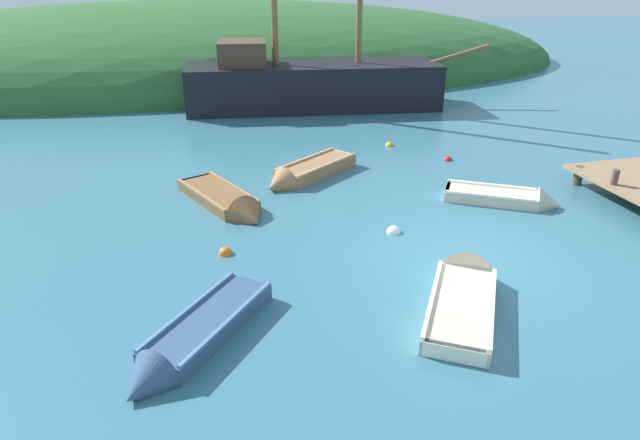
{
  "coord_description": "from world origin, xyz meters",
  "views": [
    {
      "loc": [
        -6.09,
        -10.25,
        6.3
      ],
      "look_at": [
        -2.88,
        2.4,
        0.23
      ],
      "focal_mm": 30.54,
      "sensor_mm": 36.0,
      "label": 1
    }
  ],
  "objects_px": {
    "buoy_orange": "(226,254)",
    "buoy_white": "(393,232)",
    "rowboat_outer_left": "(463,294)",
    "buoy_red": "(448,160)",
    "rowboat_outer_right": "(192,342)",
    "rowboat_center": "(509,200)",
    "rowboat_near_dock": "(306,174)",
    "buoy_yellow": "(389,146)",
    "rowboat_far": "(228,204)",
    "sailing_ship": "(311,90)"
  },
  "relations": [
    {
      "from": "buoy_orange",
      "to": "buoy_white",
      "type": "distance_m",
      "value": 4.38
    },
    {
      "from": "rowboat_outer_left",
      "to": "buoy_red",
      "type": "relative_size",
      "value": 12.23
    },
    {
      "from": "buoy_white",
      "to": "buoy_orange",
      "type": "bearing_deg",
      "value": -178.64
    },
    {
      "from": "rowboat_outer_right",
      "to": "buoy_white",
      "type": "distance_m",
      "value": 6.38
    },
    {
      "from": "rowboat_center",
      "to": "rowboat_near_dock",
      "type": "distance_m",
      "value": 6.38
    },
    {
      "from": "rowboat_outer_right",
      "to": "rowboat_near_dock",
      "type": "distance_m",
      "value": 9.0
    },
    {
      "from": "rowboat_outer_right",
      "to": "buoy_yellow",
      "type": "xyz_separation_m",
      "value": [
        7.92,
        10.77,
        -0.12
      ]
    },
    {
      "from": "rowboat_outer_right",
      "to": "rowboat_far",
      "type": "xyz_separation_m",
      "value": [
        1.27,
        6.27,
        -0.03
      ]
    },
    {
      "from": "rowboat_center",
      "to": "rowboat_near_dock",
      "type": "height_order",
      "value": "rowboat_near_dock"
    },
    {
      "from": "sailing_ship",
      "to": "buoy_red",
      "type": "relative_size",
      "value": 48.42
    },
    {
      "from": "buoy_orange",
      "to": "buoy_white",
      "type": "relative_size",
      "value": 0.94
    },
    {
      "from": "rowboat_far",
      "to": "buoy_orange",
      "type": "xyz_separation_m",
      "value": [
        -0.35,
        -2.82,
        -0.09
      ]
    },
    {
      "from": "sailing_ship",
      "to": "rowboat_near_dock",
      "type": "bearing_deg",
      "value": -96.92
    },
    {
      "from": "buoy_yellow",
      "to": "buoy_red",
      "type": "bearing_deg",
      "value": -56.53
    },
    {
      "from": "buoy_yellow",
      "to": "buoy_red",
      "type": "relative_size",
      "value": 0.99
    },
    {
      "from": "rowboat_near_dock",
      "to": "buoy_orange",
      "type": "relative_size",
      "value": 10.79
    },
    {
      "from": "rowboat_near_dock",
      "to": "buoy_orange",
      "type": "xyz_separation_m",
      "value": [
        -3.05,
        -4.62,
        -0.14
      ]
    },
    {
      "from": "buoy_red",
      "to": "rowboat_far",
      "type": "bearing_deg",
      "value": -163.92
    },
    {
      "from": "sailing_ship",
      "to": "buoy_white",
      "type": "distance_m",
      "value": 14.32
    },
    {
      "from": "buoy_yellow",
      "to": "buoy_white",
      "type": "xyz_separation_m",
      "value": [
        -2.62,
        -7.21,
        0.0
      ]
    },
    {
      "from": "rowboat_outer_right",
      "to": "buoy_red",
      "type": "height_order",
      "value": "rowboat_outer_right"
    },
    {
      "from": "rowboat_outer_right",
      "to": "rowboat_center",
      "type": "bearing_deg",
      "value": 155.84
    },
    {
      "from": "rowboat_outer_right",
      "to": "rowboat_near_dock",
      "type": "xyz_separation_m",
      "value": [
        3.97,
        8.07,
        0.03
      ]
    },
    {
      "from": "rowboat_near_dock",
      "to": "buoy_orange",
      "type": "distance_m",
      "value": 5.54
    },
    {
      "from": "sailing_ship",
      "to": "rowboat_center",
      "type": "xyz_separation_m",
      "value": [
        2.85,
        -13.24,
        -0.76
      ]
    },
    {
      "from": "buoy_white",
      "to": "sailing_ship",
      "type": "bearing_deg",
      "value": 85.32
    },
    {
      "from": "buoy_red",
      "to": "rowboat_outer_right",
      "type": "bearing_deg",
      "value": -137.37
    },
    {
      "from": "sailing_ship",
      "to": "rowboat_near_dock",
      "type": "height_order",
      "value": "sailing_ship"
    },
    {
      "from": "sailing_ship",
      "to": "buoy_yellow",
      "type": "relative_size",
      "value": 48.76
    },
    {
      "from": "rowboat_near_dock",
      "to": "buoy_yellow",
      "type": "relative_size",
      "value": 12.06
    },
    {
      "from": "sailing_ship",
      "to": "buoy_orange",
      "type": "relative_size",
      "value": 43.63
    },
    {
      "from": "buoy_white",
      "to": "rowboat_near_dock",
      "type": "bearing_deg",
      "value": 106.31
    },
    {
      "from": "sailing_ship",
      "to": "buoy_white",
      "type": "bearing_deg",
      "value": -87.27
    },
    {
      "from": "rowboat_near_dock",
      "to": "buoy_red",
      "type": "height_order",
      "value": "rowboat_near_dock"
    },
    {
      "from": "rowboat_outer_left",
      "to": "buoy_yellow",
      "type": "distance_m",
      "value": 10.79
    },
    {
      "from": "rowboat_far",
      "to": "buoy_orange",
      "type": "bearing_deg",
      "value": -30.06
    },
    {
      "from": "buoy_orange",
      "to": "rowboat_center",
      "type": "bearing_deg",
      "value": 7.52
    },
    {
      "from": "rowboat_outer_right",
      "to": "rowboat_outer_left",
      "type": "relative_size",
      "value": 0.92
    },
    {
      "from": "buoy_white",
      "to": "rowboat_center",
      "type": "bearing_deg",
      "value": 14.04
    },
    {
      "from": "buoy_white",
      "to": "buoy_red",
      "type": "bearing_deg",
      "value": 51.21
    },
    {
      "from": "rowboat_center",
      "to": "rowboat_outer_left",
      "type": "xyz_separation_m",
      "value": [
        -3.75,
        -4.33,
        0.01
      ]
    },
    {
      "from": "rowboat_outer_right",
      "to": "buoy_yellow",
      "type": "bearing_deg",
      "value": -176.61
    },
    {
      "from": "rowboat_outer_left",
      "to": "buoy_orange",
      "type": "height_order",
      "value": "rowboat_outer_left"
    },
    {
      "from": "rowboat_near_dock",
      "to": "rowboat_far",
      "type": "bearing_deg",
      "value": -2.7
    },
    {
      "from": "buoy_red",
      "to": "buoy_white",
      "type": "bearing_deg",
      "value": -128.79
    },
    {
      "from": "rowboat_far",
      "to": "rowboat_near_dock",
      "type": "height_order",
      "value": "rowboat_near_dock"
    },
    {
      "from": "sailing_ship",
      "to": "buoy_orange",
      "type": "height_order",
      "value": "sailing_ship"
    },
    {
      "from": "sailing_ship",
      "to": "buoy_yellow",
      "type": "height_order",
      "value": "sailing_ship"
    },
    {
      "from": "sailing_ship",
      "to": "buoy_white",
      "type": "xyz_separation_m",
      "value": [
        -1.17,
        -14.25,
        -0.86
      ]
    },
    {
      "from": "rowboat_near_dock",
      "to": "buoy_red",
      "type": "relative_size",
      "value": 11.97
    }
  ]
}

